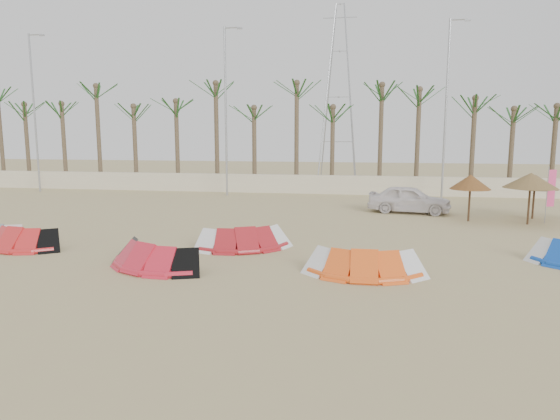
% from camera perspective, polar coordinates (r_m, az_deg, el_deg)
% --- Properties ---
extents(ground, '(120.00, 120.00, 0.00)m').
position_cam_1_polar(ground, '(13.57, -4.27, -9.30)').
color(ground, tan).
rests_on(ground, ground).
extents(boundary_wall, '(60.00, 0.30, 1.30)m').
position_cam_1_polar(boundary_wall, '(34.84, 4.38, 2.93)').
color(boundary_wall, beige).
rests_on(boundary_wall, ground).
extents(palm_line, '(52.00, 4.00, 7.70)m').
position_cam_1_polar(palm_line, '(36.16, 5.79, 12.32)').
color(palm_line, brown).
rests_on(palm_line, ground).
extents(lamp_a, '(1.25, 0.14, 11.00)m').
position_cam_1_polar(lamp_a, '(39.90, -26.23, 10.17)').
color(lamp_a, '#A5A8AD').
rests_on(lamp_a, ground).
extents(lamp_b, '(1.25, 0.14, 11.00)m').
position_cam_1_polar(lamp_b, '(33.79, -6.16, 11.41)').
color(lamp_b, '#A5A8AD').
rests_on(lamp_b, ground).
extents(lamp_c, '(1.25, 0.14, 11.00)m').
position_cam_1_polar(lamp_c, '(32.92, 18.50, 11.09)').
color(lamp_c, '#A5A8AD').
rests_on(lamp_c, ground).
extents(pylon, '(3.00, 3.00, 14.00)m').
position_cam_1_polar(pylon, '(40.79, 6.54, 2.84)').
color(pylon, '#A5A8AD').
rests_on(pylon, ground).
extents(kite_red_left, '(3.39, 1.91, 0.90)m').
position_cam_1_polar(kite_red_left, '(20.77, -27.07, -2.69)').
color(kite_red_left, red).
rests_on(kite_red_left, ground).
extents(kite_red_mid, '(3.98, 2.74, 0.90)m').
position_cam_1_polar(kite_red_mid, '(16.44, -13.85, -4.78)').
color(kite_red_mid, red).
rests_on(kite_red_mid, ground).
extents(kite_red_right, '(3.85, 2.71, 0.90)m').
position_cam_1_polar(kite_red_right, '(18.56, -3.93, -3.00)').
color(kite_red_right, '#AC1C23').
rests_on(kite_red_right, ground).
extents(kite_orange, '(3.49, 1.55, 0.90)m').
position_cam_1_polar(kite_orange, '(15.36, 9.62, -5.61)').
color(kite_orange, '#FF5C1A').
rests_on(kite_orange, ground).
extents(parasol_left, '(1.91, 1.91, 2.25)m').
position_cam_1_polar(parasol_left, '(25.41, 20.94, 3.01)').
color(parasol_left, '#4C331E').
rests_on(parasol_left, ground).
extents(parasol_mid, '(2.40, 2.40, 2.40)m').
position_cam_1_polar(parasol_mid, '(25.62, 26.73, 3.03)').
color(parasol_mid, '#4C331E').
rests_on(parasol_mid, ground).
extents(parasol_right, '(2.24, 2.24, 2.19)m').
position_cam_1_polar(parasol_right, '(27.48, 27.12, 2.89)').
color(parasol_right, '#4C331E').
rests_on(parasol_right, ground).
extents(flag_pink, '(0.44, 0.18, 2.66)m').
position_cam_1_polar(flag_pink, '(26.44, 28.58, 2.03)').
color(flag_pink, '#A5A8AD').
rests_on(flag_pink, ground).
extents(car, '(4.49, 2.42, 1.45)m').
position_cam_1_polar(car, '(27.31, 14.56, 1.20)').
color(car, white).
rests_on(car, ground).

